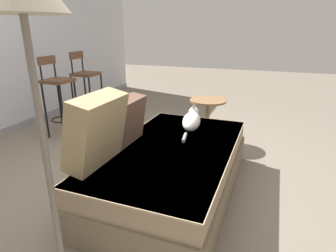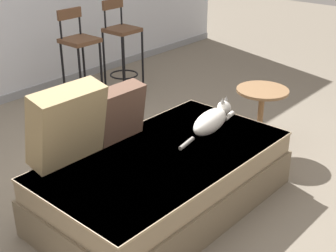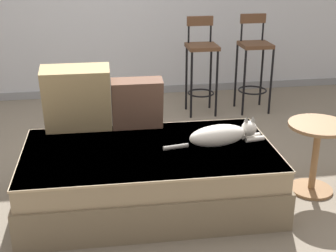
{
  "view_description": "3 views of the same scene",
  "coord_description": "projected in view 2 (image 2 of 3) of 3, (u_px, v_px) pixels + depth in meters",
  "views": [
    {
      "loc": [
        -2.03,
        -1.1,
        1.36
      ],
      "look_at": [
        0.15,
        -0.3,
        0.55
      ],
      "focal_mm": 30.0,
      "sensor_mm": 36.0,
      "label": 1
    },
    {
      "loc": [
        -2.08,
        -2.23,
        1.93
      ],
      "look_at": [
        0.15,
        -0.3,
        0.55
      ],
      "focal_mm": 50.0,
      "sensor_mm": 36.0,
      "label": 2
    },
    {
      "loc": [
        -0.33,
        -3.33,
        1.76
      ],
      "look_at": [
        0.15,
        -0.3,
        0.55
      ],
      "focal_mm": 50.0,
      "sensor_mm": 36.0,
      "label": 3
    }
  ],
  "objects": [
    {
      "name": "ground_plane",
      "position": [
        125.0,
        186.0,
        3.57
      ],
      "size": [
        16.0,
        16.0,
        0.0
      ],
      "primitive_type": "plane",
      "color": "slate",
      "rests_on": "ground"
    },
    {
      "name": "couch",
      "position": [
        165.0,
        180.0,
        3.24
      ],
      "size": [
        1.78,
        1.02,
        0.43
      ],
      "color": "#766750",
      "rests_on": "ground"
    },
    {
      "name": "throw_pillow_corner",
      "position": [
        67.0,
        125.0,
        2.95
      ],
      "size": [
        0.49,
        0.28,
        0.52
      ],
      "color": "tan",
      "rests_on": "couch"
    },
    {
      "name": "throw_pillow_middle",
      "position": [
        119.0,
        113.0,
        3.27
      ],
      "size": [
        0.38,
        0.2,
        0.4
      ],
      "color": "brown",
      "rests_on": "couch"
    },
    {
      "name": "cat",
      "position": [
        212.0,
        120.0,
        3.46
      ],
      "size": [
        0.74,
        0.24,
        0.19
      ],
      "color": "white",
      "rests_on": "couch"
    },
    {
      "name": "bar_stool_near_window",
      "position": [
        80.0,
        54.0,
        4.69
      ],
      "size": [
        0.32,
        0.32,
        1.03
      ],
      "color": "black",
      "rests_on": "ground"
    },
    {
      "name": "bar_stool_by_doorway",
      "position": [
        122.0,
        43.0,
        5.1
      ],
      "size": [
        0.32,
        0.32,
        1.04
      ],
      "color": "black",
      "rests_on": "ground"
    },
    {
      "name": "side_table",
      "position": [
        261.0,
        110.0,
        4.01
      ],
      "size": [
        0.44,
        0.44,
        0.54
      ],
      "color": "olive",
      "rests_on": "ground"
    }
  ]
}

